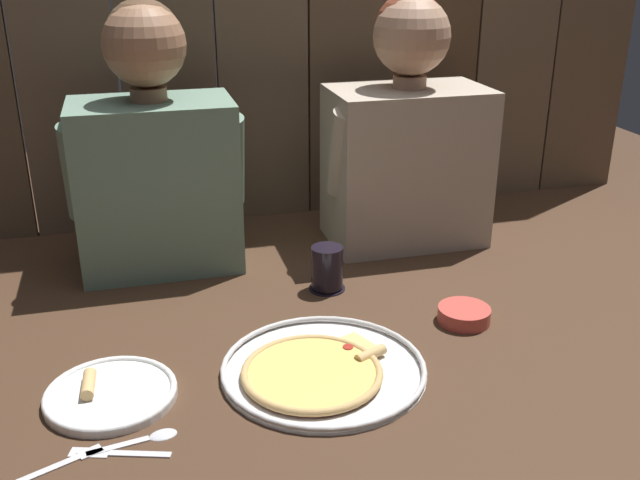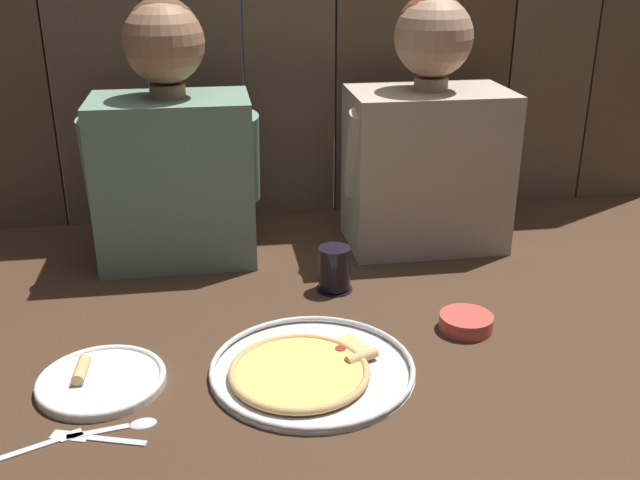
# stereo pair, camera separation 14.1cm
# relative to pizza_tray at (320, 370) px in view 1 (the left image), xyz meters

# --- Properties ---
(ground_plane) EXTENTS (3.20, 3.20, 0.00)m
(ground_plane) POSITION_rel_pizza_tray_xyz_m (0.07, 0.09, -0.01)
(ground_plane) COLOR #422B1C
(pizza_tray) EXTENTS (0.37, 0.37, 0.03)m
(pizza_tray) POSITION_rel_pizza_tray_xyz_m (0.00, 0.00, 0.00)
(pizza_tray) COLOR silver
(pizza_tray) RESTS_ON ground
(dinner_plate) EXTENTS (0.22, 0.22, 0.03)m
(dinner_plate) POSITION_rel_pizza_tray_xyz_m (-0.36, 0.02, -0.00)
(dinner_plate) COLOR white
(dinner_plate) RESTS_ON ground
(drinking_glass) EXTENTS (0.08, 0.08, 0.10)m
(drinking_glass) POSITION_rel_pizza_tray_xyz_m (0.10, 0.33, 0.04)
(drinking_glass) COLOR black
(drinking_glass) RESTS_ON ground
(dipping_bowl) EXTENTS (0.11, 0.11, 0.03)m
(dipping_bowl) POSITION_rel_pizza_tray_xyz_m (0.33, 0.11, 0.01)
(dipping_bowl) COLOR #CC4C42
(dipping_bowl) RESTS_ON ground
(table_fork) EXTENTS (0.13, 0.07, 0.01)m
(table_fork) POSITION_rel_pizza_tray_xyz_m (-0.43, -0.13, -0.01)
(table_fork) COLOR silver
(table_fork) RESTS_ON ground
(table_knife) EXTENTS (0.15, 0.06, 0.01)m
(table_knife) POSITION_rel_pizza_tray_xyz_m (-0.35, -0.13, -0.01)
(table_knife) COLOR silver
(table_knife) RESTS_ON ground
(table_spoon) EXTENTS (0.14, 0.04, 0.01)m
(table_spoon) POSITION_rel_pizza_tray_xyz_m (-0.30, -0.11, -0.01)
(table_spoon) COLOR silver
(table_spoon) RESTS_ON ground
(diner_left) EXTENTS (0.40, 0.23, 0.61)m
(diner_left) POSITION_rel_pizza_tray_xyz_m (-0.24, 0.56, 0.26)
(diner_left) COLOR slate
(diner_left) RESTS_ON ground
(diner_right) EXTENTS (0.42, 0.24, 0.61)m
(diner_right) POSITION_rel_pizza_tray_xyz_m (0.37, 0.56, 0.26)
(diner_right) COLOR #B2A38E
(diner_right) RESTS_ON ground
(wooden_backdrop_wall) EXTENTS (2.19, 0.03, 1.12)m
(wooden_backdrop_wall) POSITION_rel_pizza_tray_xyz_m (0.07, 0.84, 0.55)
(wooden_backdrop_wall) COLOR brown
(wooden_backdrop_wall) RESTS_ON ground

